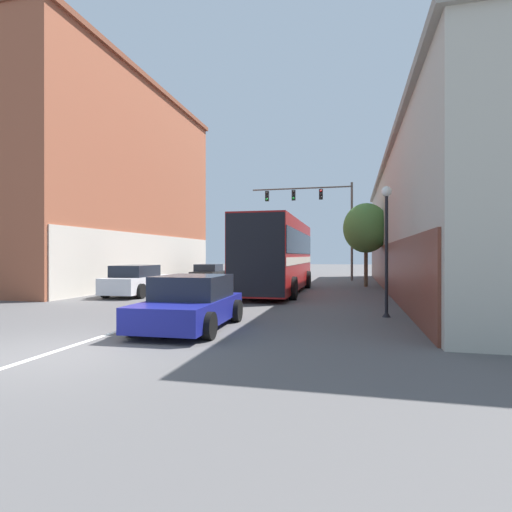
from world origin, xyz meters
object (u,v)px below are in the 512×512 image
object	(u,v)px
hatchback_foreground	(191,303)
street_lamp	(387,240)
parked_car_left_near	(243,269)
parked_car_left_mid	(137,281)
street_tree_near	(366,228)
traffic_signal_gantry	(319,209)
parked_car_left_far	(209,273)
bus	(277,253)

from	to	relation	value
hatchback_foreground	street_lamp	xyz separation A→B (m)	(5.15, 3.13, 1.73)
parked_car_left_near	parked_car_left_mid	xyz separation A→B (m)	(-0.33, -17.65, 0.00)
street_tree_near	traffic_signal_gantry	bearing A→B (deg)	119.81
parked_car_left_far	parked_car_left_mid	bearing A→B (deg)	178.98
hatchback_foreground	parked_car_left_mid	world-z (taller)	parked_car_left_mid
bus	parked_car_left_near	distance (m)	15.85
hatchback_foreground	traffic_signal_gantry	size ratio (longest dim) A/B	0.52
bus	street_lamp	bearing A→B (deg)	-147.18
parked_car_left_near	parked_car_left_far	size ratio (longest dim) A/B	1.11
street_lamp	street_tree_near	size ratio (longest dim) A/B	0.79
traffic_signal_gantry	street_lamp	size ratio (longest dim) A/B	1.93
parked_car_left_near	traffic_signal_gantry	world-z (taller)	traffic_signal_gantry
parked_car_left_near	parked_car_left_far	xyz separation A→B (m)	(-0.52, -7.32, -0.07)
street_tree_near	parked_car_left_mid	bearing A→B (deg)	-142.91
parked_car_left_mid	parked_car_left_far	xyz separation A→B (m)	(-0.19, 10.33, -0.08)
bus	parked_car_left_far	bearing A→B (deg)	40.55
traffic_signal_gantry	street_lamp	xyz separation A→B (m)	(3.51, -18.07, -3.10)
parked_car_left_far	street_lamp	bearing A→B (deg)	-144.47
bus	traffic_signal_gantry	distance (m)	11.47
parked_car_left_far	street_tree_near	world-z (taller)	street_tree_near
parked_car_left_mid	street_tree_near	distance (m)	13.80
street_tree_near	parked_car_left_far	bearing A→B (deg)	168.71
parked_car_left_mid	parked_car_left_far	distance (m)	10.33
parked_car_left_near	street_lamp	bearing A→B (deg)	-146.08
parked_car_left_far	traffic_signal_gantry	bearing A→B (deg)	-67.32
bus	street_tree_near	world-z (taller)	street_tree_near
bus	hatchback_foreground	distance (m)	10.43
hatchback_foreground	street_lamp	world-z (taller)	street_lamp
parked_car_left_mid	parked_car_left_far	world-z (taller)	parked_car_left_mid
parked_car_left_near	street_tree_near	bearing A→B (deg)	-124.45
bus	parked_car_left_mid	distance (m)	7.05
hatchback_foreground	street_tree_near	xyz separation A→B (m)	(4.92, 15.47, 2.92)
parked_car_left_near	street_lamp	distance (m)	24.37
parked_car_left_near	parked_car_left_mid	distance (m)	17.65
bus	street_lamp	size ratio (longest dim) A/B	2.55
parked_car_left_near	street_lamp	size ratio (longest dim) A/B	1.08
bus	street_tree_near	xyz separation A→B (m)	(4.54, 5.14, 1.53)
street_tree_near	parked_car_left_near	bearing A→B (deg)	137.67
hatchback_foreground	street_lamp	distance (m)	6.27
hatchback_foreground	parked_car_left_mid	size ratio (longest dim) A/B	0.93
hatchback_foreground	traffic_signal_gantry	xyz separation A→B (m)	(1.64, 21.20, 4.83)
street_lamp	parked_car_left_near	bearing A→B (deg)	116.03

